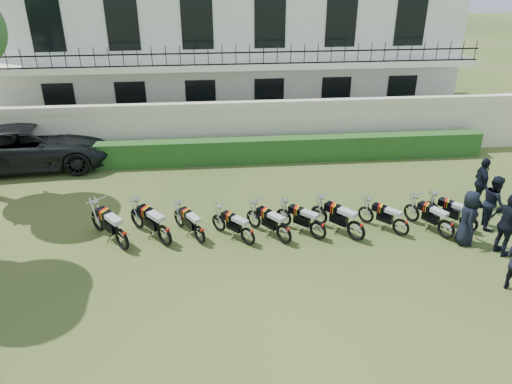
# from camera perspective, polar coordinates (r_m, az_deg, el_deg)

# --- Properties ---
(ground) EXTENTS (100.00, 100.00, 0.00)m
(ground) POSITION_cam_1_polar(r_m,az_deg,el_deg) (14.05, -0.09, -8.38)
(ground) COLOR #2C451B
(ground) RESTS_ON ground
(perimeter_wall) EXTENTS (30.00, 0.35, 2.30)m
(perimeter_wall) POSITION_cam_1_polar(r_m,az_deg,el_deg) (20.65, -2.07, 7.28)
(perimeter_wall) COLOR beige
(perimeter_wall) RESTS_ON ground
(hedge) EXTENTS (18.00, 0.60, 1.00)m
(hedge) POSITION_cam_1_polar(r_m,az_deg,el_deg) (20.22, 0.94, 4.81)
(hedge) COLOR #224217
(hedge) RESTS_ON ground
(building) EXTENTS (20.40, 9.60, 7.40)m
(building) POSITION_cam_1_polar(r_m,az_deg,el_deg) (25.77, -2.96, 17.09)
(building) COLOR white
(building) RESTS_ON ground
(motorcycle_0) EXTENTS (1.41, 1.73, 1.16)m
(motorcycle_0) POSITION_cam_1_polar(r_m,az_deg,el_deg) (14.91, -15.12, -4.69)
(motorcycle_0) COLOR black
(motorcycle_0) RESTS_ON ground
(motorcycle_1) EXTENTS (1.43, 1.66, 1.14)m
(motorcycle_1) POSITION_cam_1_polar(r_m,az_deg,el_deg) (14.84, -10.45, -4.36)
(motorcycle_1) COLOR black
(motorcycle_1) RESTS_ON ground
(motorcycle_2) EXTENTS (1.03, 1.56, 0.97)m
(motorcycle_2) POSITION_cam_1_polar(r_m,az_deg,el_deg) (14.84, -6.47, -4.40)
(motorcycle_2) COLOR black
(motorcycle_2) RESTS_ON ground
(motorcycle_3) EXTENTS (1.28, 1.33, 0.96)m
(motorcycle_3) POSITION_cam_1_polar(r_m,az_deg,el_deg) (14.68, -0.94, -4.62)
(motorcycle_3) COLOR black
(motorcycle_3) RESTS_ON ground
(motorcycle_4) EXTENTS (1.27, 1.50, 1.02)m
(motorcycle_4) POSITION_cam_1_polar(r_m,az_deg,el_deg) (14.75, 3.24, -4.35)
(motorcycle_4) COLOR black
(motorcycle_4) RESTS_ON ground
(motorcycle_5) EXTENTS (1.41, 1.34, 1.01)m
(motorcycle_5) POSITION_cam_1_polar(r_m,az_deg,el_deg) (15.04, 7.13, -3.89)
(motorcycle_5) COLOR black
(motorcycle_5) RESTS_ON ground
(motorcycle_6) EXTENTS (1.41, 1.58, 1.10)m
(motorcycle_6) POSITION_cam_1_polar(r_m,az_deg,el_deg) (15.14, 11.42, -3.85)
(motorcycle_6) COLOR black
(motorcycle_6) RESTS_ON ground
(motorcycle_7) EXTENTS (1.29, 1.32, 0.96)m
(motorcycle_7) POSITION_cam_1_polar(r_m,az_deg,el_deg) (15.75, 16.29, -3.45)
(motorcycle_7) COLOR black
(motorcycle_7) RESTS_ON ground
(motorcycle_8) EXTENTS (1.06, 1.62, 1.01)m
(motorcycle_8) POSITION_cam_1_polar(r_m,az_deg,el_deg) (16.04, 21.00, -3.54)
(motorcycle_8) COLOR black
(motorcycle_8) RESTS_ON ground
(motorcycle_9) EXTENTS (1.29, 1.44, 1.00)m
(motorcycle_9) POSITION_cam_1_polar(r_m,az_deg,el_deg) (16.64, 23.22, -2.86)
(motorcycle_9) COLOR black
(motorcycle_9) RESTS_ON ground
(suv) EXTENTS (6.47, 3.45, 1.73)m
(suv) POSITION_cam_1_polar(r_m,az_deg,el_deg) (21.57, -24.15, 4.88)
(suv) COLOR black
(suv) RESTS_ON ground
(officer_2) EXTENTS (0.77, 1.22, 1.93)m
(officer_2) POSITION_cam_1_polar(r_m,az_deg,el_deg) (15.69, 26.82, -3.40)
(officer_2) COLOR black
(officer_2) RESTS_ON ground
(officer_3) EXTENTS (0.76, 0.95, 1.70)m
(officer_3) POSITION_cam_1_polar(r_m,az_deg,el_deg) (15.86, 23.06, -2.71)
(officer_3) COLOR black
(officer_3) RESTS_ON ground
(officer_4) EXTENTS (0.87, 1.00, 1.74)m
(officer_4) POSITION_cam_1_polar(r_m,az_deg,el_deg) (17.07, 25.54, -1.03)
(officer_4) COLOR black
(officer_4) RESTS_ON ground
(officer_5) EXTENTS (0.60, 1.08, 1.74)m
(officer_5) POSITION_cam_1_polar(r_m,az_deg,el_deg) (18.25, 24.38, 0.98)
(officer_5) COLOR black
(officer_5) RESTS_ON ground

